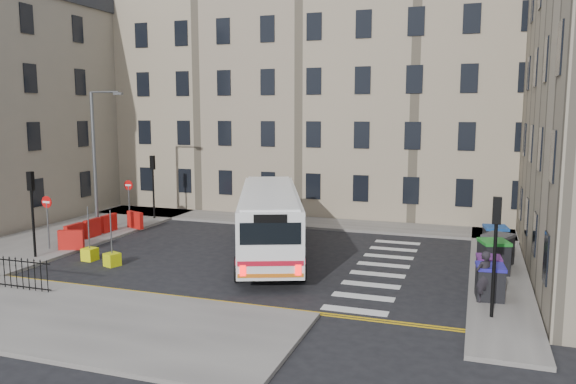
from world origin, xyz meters
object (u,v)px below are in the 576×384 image
Objects in this scene: pedestrian at (484,276)px; bollard_yellow at (90,254)px; wheelie_bin_e at (495,240)px; wheelie_bin_a at (490,282)px; wheelie_bin_b at (488,271)px; bus at (269,219)px; bollard_chevron at (112,260)px; wheelie_bin_d at (498,249)px; streetlamp at (94,159)px; wheelie_bin_c at (493,256)px.

pedestrian is 17.77m from bollard_yellow.
wheelie_bin_a is at bearing -101.57° from wheelie_bin_e.
wheelie_bin_e is at bearing 81.26° from wheelie_bin_b.
bollard_chevron is at bearing -168.07° from bus.
wheelie_bin_d is (10.55, 1.28, -0.99)m from bus.
pedestrian is at bearing -44.09° from bus.
wheelie_bin_d is (21.97, -0.46, -3.47)m from streetlamp.
wheelie_bin_b is 16.45m from bollard_chevron.
wheelie_bin_a reaches higher than bollard_yellow.
wheelie_bin_b is 2.03m from wheelie_bin_c.
bollard_chevron is (-16.13, 0.20, -0.80)m from pedestrian.
streetlamp is at bearing 157.63° from wheelie_bin_c.
bus is (11.42, -1.74, -2.48)m from streetlamp.
bus is 11.08m from wheelie_bin_e.
bus is 10.38m from wheelie_bin_c.
wheelie_bin_e is (10.50, 3.42, -1.02)m from bus.
streetlamp is at bearing 165.07° from wheelie_bin_b.
wheelie_bin_e is at bearing 4.37° from streetlamp.
wheelie_bin_b is 18.01m from bollard_yellow.
wheelie_bin_c is 18.50m from bollard_yellow.
bollard_chevron is at bearing -164.72° from wheelie_bin_e.
wheelie_bin_b is at bearing 4.53° from bollard_yellow.
bus reaches higher than wheelie_bin_a.
wheelie_bin_e is at bearing 81.42° from wheelie_bin_a.
wheelie_bin_c is 17.03m from bollard_chevron.
wheelie_bin_a is 0.78× the size of wheelie_bin_d.
streetlamp reaches higher than bollard_chevron.
bollard_chevron is at bearing -137.51° from wheelie_bin_d.
wheelie_bin_d is at bearing -138.09° from pedestrian.
pedestrian is at bearing -103.12° from wheelie_bin_e.
streetlamp is at bearing 132.01° from bollard_chevron.
wheelie_bin_b is 0.86× the size of wheelie_bin_e.
wheelie_bin_c reaches higher than wheelie_bin_a.
wheelie_bin_b is (-0.03, 1.66, -0.04)m from wheelie_bin_a.
bollard_yellow is at bearing -167.93° from wheelie_bin_e.
pedestrian is at bearing -71.70° from wheelie_bin_d.
wheelie_bin_a is 0.82× the size of wheelie_bin_c.
bollard_yellow is (-18.38, -4.82, -0.56)m from wheelie_bin_d.
wheelie_bin_e is (-0.05, 2.14, -0.03)m from wheelie_bin_d.
wheelie_bin_c is 3.52m from wheelie_bin_e.
wheelie_bin_e is 7.67m from pedestrian.
streetlamp reaches higher than wheelie_bin_d.
wheelie_bin_e reaches higher than wheelie_bin_a.
bus is at bearing -64.57° from pedestrian.
wheelie_bin_e reaches higher than bollard_yellow.
wheelie_bin_a is (21.56, -5.52, -3.54)m from streetlamp.
wheelie_bin_b is 1.98× the size of bollard_chevron.
streetlamp is 22.16m from wheelie_bin_b.
wheelie_bin_d reaches higher than bollard_yellow.
wheelie_bin_a is 0.92× the size of wheelie_bin_e.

